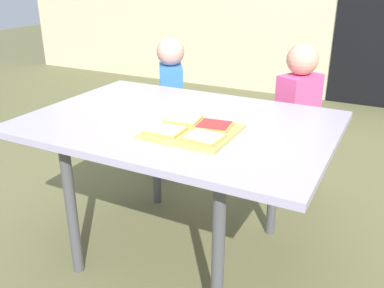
{
  "coord_description": "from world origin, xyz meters",
  "views": [
    {
      "loc": [
        0.85,
        -1.53,
        1.3
      ],
      "look_at": [
        0.06,
        0.0,
        0.59
      ],
      "focal_mm": 38.96,
      "sensor_mm": 36.0,
      "label": 1
    }
  ],
  "objects_px": {
    "cutting_board": "(192,132)",
    "pizza_slice_near_left": "(166,130)",
    "pizza_slice_far_left": "(184,119)",
    "plate_white_left": "(118,103)",
    "pizza_slice_far_right": "(214,126)",
    "pizza_slice_near_right": "(204,137)",
    "dining_table": "(179,133)",
    "child_left": "(171,99)",
    "child_right": "(297,115)"
  },
  "relations": [
    {
      "from": "pizza_slice_far_left",
      "to": "plate_white_left",
      "type": "distance_m",
      "value": 0.45
    },
    {
      "from": "cutting_board",
      "to": "pizza_slice_near_left",
      "type": "distance_m",
      "value": 0.11
    },
    {
      "from": "dining_table",
      "to": "pizza_slice_near_left",
      "type": "xyz_separation_m",
      "value": [
        0.05,
        -0.19,
        0.09
      ]
    },
    {
      "from": "pizza_slice_near_right",
      "to": "pizza_slice_far_right",
      "type": "bearing_deg",
      "value": 97.79
    },
    {
      "from": "dining_table",
      "to": "cutting_board",
      "type": "height_order",
      "value": "cutting_board"
    },
    {
      "from": "cutting_board",
      "to": "pizza_slice_far_left",
      "type": "distance_m",
      "value": 0.12
    },
    {
      "from": "pizza_slice_far_right",
      "to": "child_left",
      "type": "distance_m",
      "value": 1.06
    },
    {
      "from": "pizza_slice_near_right",
      "to": "pizza_slice_far_left",
      "type": "xyz_separation_m",
      "value": [
        -0.17,
        0.15,
        0.0
      ]
    },
    {
      "from": "dining_table",
      "to": "cutting_board",
      "type": "xyz_separation_m",
      "value": [
        0.13,
        -0.12,
        0.07
      ]
    },
    {
      "from": "dining_table",
      "to": "plate_white_left",
      "type": "relative_size",
      "value": 5.96
    },
    {
      "from": "pizza_slice_near_left",
      "to": "pizza_slice_far_left",
      "type": "relative_size",
      "value": 0.91
    },
    {
      "from": "pizza_slice_near_right",
      "to": "child_left",
      "type": "bearing_deg",
      "value": 126.09
    },
    {
      "from": "cutting_board",
      "to": "pizza_slice_far_right",
      "type": "height_order",
      "value": "pizza_slice_far_right"
    },
    {
      "from": "dining_table",
      "to": "pizza_slice_far_left",
      "type": "distance_m",
      "value": 0.11
    },
    {
      "from": "pizza_slice_near_left",
      "to": "child_right",
      "type": "height_order",
      "value": "child_right"
    },
    {
      "from": "pizza_slice_far_left",
      "to": "child_left",
      "type": "xyz_separation_m",
      "value": [
        -0.52,
        0.79,
        -0.19
      ]
    },
    {
      "from": "pizza_slice_far_right",
      "to": "pizza_slice_far_left",
      "type": "distance_m",
      "value": 0.15
    },
    {
      "from": "cutting_board",
      "to": "plate_white_left",
      "type": "height_order",
      "value": "cutting_board"
    },
    {
      "from": "pizza_slice_near_left",
      "to": "plate_white_left",
      "type": "xyz_separation_m",
      "value": [
        -0.43,
        0.26,
        -0.02
      ]
    },
    {
      "from": "pizza_slice_near_left",
      "to": "pizza_slice_far_right",
      "type": "height_order",
      "value": "same"
    },
    {
      "from": "pizza_slice_far_left",
      "to": "child_right",
      "type": "height_order",
      "value": "child_right"
    },
    {
      "from": "cutting_board",
      "to": "dining_table",
      "type": "bearing_deg",
      "value": 136.46
    },
    {
      "from": "pizza_slice_far_left",
      "to": "plate_white_left",
      "type": "height_order",
      "value": "pizza_slice_far_left"
    },
    {
      "from": "pizza_slice_near_right",
      "to": "pizza_slice_far_left",
      "type": "relative_size",
      "value": 0.94
    },
    {
      "from": "dining_table",
      "to": "child_left",
      "type": "height_order",
      "value": "child_left"
    },
    {
      "from": "pizza_slice_far_right",
      "to": "pizza_slice_near_right",
      "type": "xyz_separation_m",
      "value": [
        0.02,
        -0.14,
        0.0
      ]
    },
    {
      "from": "pizza_slice_near_left",
      "to": "pizza_slice_far_left",
      "type": "xyz_separation_m",
      "value": [
        0.0,
        0.15,
        0.0
      ]
    },
    {
      "from": "dining_table",
      "to": "pizza_slice_far_right",
      "type": "relative_size",
      "value": 8.84
    },
    {
      "from": "pizza_slice_far_left",
      "to": "child_left",
      "type": "distance_m",
      "value": 0.96
    },
    {
      "from": "plate_white_left",
      "to": "cutting_board",
      "type": "bearing_deg",
      "value": -20.28
    },
    {
      "from": "child_left",
      "to": "child_right",
      "type": "bearing_deg",
      "value": -0.06
    },
    {
      "from": "pizza_slice_far_right",
      "to": "child_left",
      "type": "bearing_deg",
      "value": 129.69
    },
    {
      "from": "pizza_slice_near_left",
      "to": "pizza_slice_far_left",
      "type": "height_order",
      "value": "same"
    },
    {
      "from": "dining_table",
      "to": "child_right",
      "type": "relative_size",
      "value": 1.41
    },
    {
      "from": "pizza_slice_far_right",
      "to": "child_right",
      "type": "relative_size",
      "value": 0.16
    },
    {
      "from": "dining_table",
      "to": "pizza_slice_far_left",
      "type": "bearing_deg",
      "value": -42.4
    },
    {
      "from": "pizza_slice_near_left",
      "to": "plate_white_left",
      "type": "height_order",
      "value": "pizza_slice_near_left"
    },
    {
      "from": "plate_white_left",
      "to": "child_left",
      "type": "height_order",
      "value": "child_left"
    },
    {
      "from": "pizza_slice_far_right",
      "to": "pizza_slice_near_left",
      "type": "bearing_deg",
      "value": -137.12
    },
    {
      "from": "dining_table",
      "to": "plate_white_left",
      "type": "xyz_separation_m",
      "value": [
        -0.39,
        0.07,
        0.07
      ]
    },
    {
      "from": "cutting_board",
      "to": "pizza_slice_near_right",
      "type": "height_order",
      "value": "pizza_slice_near_right"
    },
    {
      "from": "child_left",
      "to": "pizza_slice_far_left",
      "type": "bearing_deg",
      "value": -56.76
    },
    {
      "from": "pizza_slice_near_left",
      "to": "pizza_slice_far_left",
      "type": "distance_m",
      "value": 0.15
    },
    {
      "from": "pizza_slice_far_left",
      "to": "child_left",
      "type": "relative_size",
      "value": 0.17
    },
    {
      "from": "plate_white_left",
      "to": "pizza_slice_far_left",
      "type": "bearing_deg",
      "value": -14.31
    },
    {
      "from": "child_left",
      "to": "child_right",
      "type": "distance_m",
      "value": 0.82
    },
    {
      "from": "pizza_slice_far_right",
      "to": "plate_white_left",
      "type": "bearing_deg",
      "value": 167.98
    },
    {
      "from": "pizza_slice_near_left",
      "to": "pizza_slice_near_right",
      "type": "distance_m",
      "value": 0.17
    },
    {
      "from": "dining_table",
      "to": "child_right",
      "type": "distance_m",
      "value": 0.83
    },
    {
      "from": "pizza_slice_near_right",
      "to": "child_left",
      "type": "distance_m",
      "value": 1.18
    }
  ]
}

